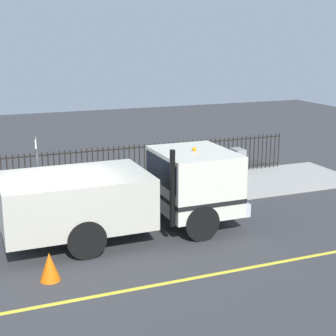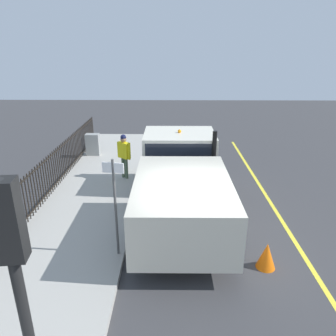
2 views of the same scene
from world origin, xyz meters
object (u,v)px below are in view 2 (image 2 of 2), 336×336
at_px(worker_standing, 124,152).
at_px(traffic_cone, 267,256).
at_px(traffic_light_near, 16,275).
at_px(utility_cabinet, 93,144).
at_px(street_sign, 115,197).
at_px(work_truck, 181,176).

relative_size(worker_standing, traffic_cone, 2.66).
bearing_deg(traffic_cone, traffic_light_near, 44.21).
height_order(worker_standing, utility_cabinet, worker_standing).
xyz_separation_m(utility_cabinet, traffic_cone, (-5.90, 7.95, -0.30)).
relative_size(traffic_light_near, street_sign, 1.49).
distance_m(worker_standing, traffic_light_near, 8.98).
height_order(traffic_light_near, traffic_cone, traffic_light_near).
distance_m(traffic_light_near, utility_cabinet, 12.00).
xyz_separation_m(worker_standing, street_sign, (-0.50, 4.85, 0.47)).
bearing_deg(utility_cabinet, street_sign, 107.28).
bearing_deg(street_sign, traffic_light_near, 86.35).
bearing_deg(traffic_light_near, traffic_cone, 37.74).
bearing_deg(utility_cabinet, worker_standing, 123.91).
bearing_deg(street_sign, work_truck, -123.38).
distance_m(worker_standing, street_sign, 4.90).
xyz_separation_m(work_truck, street_sign, (1.56, 2.37, 0.42)).
height_order(traffic_cone, street_sign, street_sign).
relative_size(utility_cabinet, traffic_cone, 1.55).
relative_size(work_truck, utility_cabinet, 6.37).
distance_m(traffic_light_near, traffic_cone, 5.79).
relative_size(worker_standing, street_sign, 0.70).
bearing_deg(work_truck, utility_cabinet, 126.54).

